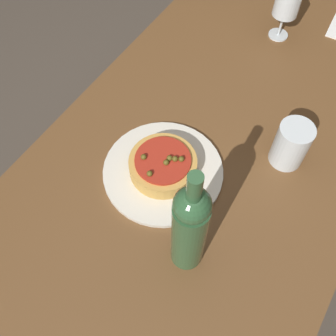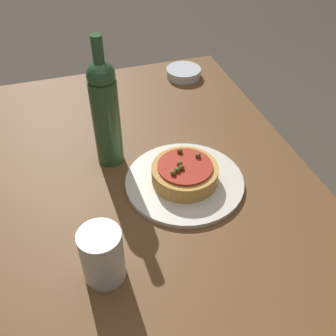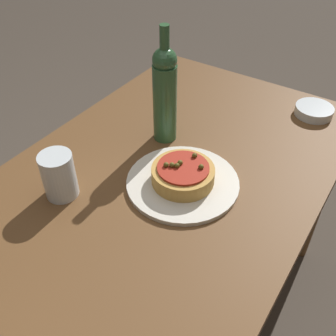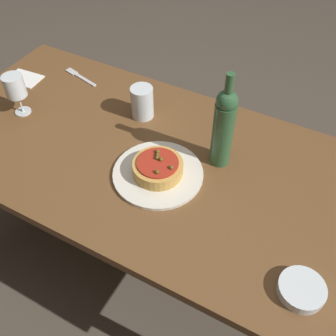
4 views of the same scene
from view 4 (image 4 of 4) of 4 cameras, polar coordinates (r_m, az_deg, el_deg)
The scene contains 10 objects.
ground_plane at distance 1.94m, azimuth -3.19°, elevation -12.87°, with size 14.00×14.00×0.00m, color #4C4238.
dining_table at distance 1.42m, azimuth -4.25°, elevation 0.04°, with size 1.52×0.79×0.73m.
dinner_plate at distance 1.28m, azimuth -1.46°, elevation -0.81°, with size 0.30×0.30×0.01m.
pizza at distance 1.25m, azimuth -1.48°, elevation 0.09°, with size 0.16×0.16×0.06m.
wine_glass at distance 1.55m, azimuth -21.35°, elevation 10.88°, with size 0.07×0.07×0.16m.
wine_bottle at distance 1.23m, azimuth 8.08°, elevation 6.00°, with size 0.07×0.07×0.34m.
water_cup at distance 1.46m, azimuth -3.76°, elevation 9.50°, with size 0.08×0.08×0.12m.
side_bowl at distance 1.10m, azimuth 18.81°, elevation -16.36°, with size 0.12×0.12×0.03m.
fork at distance 1.74m, azimuth -12.78°, elevation 12.88°, with size 0.18×0.06×0.00m.
paper_napkin at distance 1.79m, azimuth -20.12°, elevation 12.11°, with size 0.15×0.11×0.00m.
Camera 4 is at (-0.55, 0.80, 1.68)m, focal length 42.00 mm.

